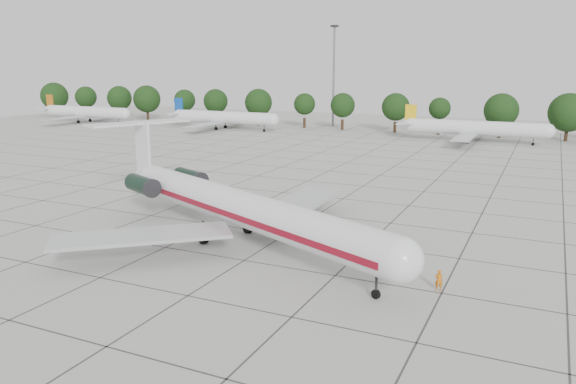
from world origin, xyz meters
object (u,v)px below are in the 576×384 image
at_px(ground_crew, 439,280).
at_px(floodlight_mast, 334,70).
at_px(bg_airliner_b, 223,118).
at_px(bg_airliner_c, 474,128).
at_px(bg_airliner_a, 86,112).
at_px(main_airliner, 229,204).

xyz_separation_m(ground_crew, floodlight_mast, (-45.67, 99.55, 13.51)).
relative_size(bg_airliner_b, bg_airliner_c, 1.00).
xyz_separation_m(bg_airliner_a, floodlight_mast, (64.88, 20.94, 11.37)).
height_order(bg_airliner_a, bg_airliner_c, same).
height_order(main_airliner, bg_airliner_b, main_airliner).
bearing_deg(floodlight_mast, bg_airliner_c, -24.59).
distance_m(bg_airliner_b, floodlight_mast, 31.02).
distance_m(ground_crew, floodlight_mast, 110.36).
xyz_separation_m(ground_crew, bg_airliner_a, (-110.55, 78.61, 2.13)).
bearing_deg(bg_airliner_a, floodlight_mast, 17.89).
relative_size(ground_crew, bg_airliner_c, 0.05).
bearing_deg(bg_airliner_a, bg_airliner_c, 2.11).
relative_size(main_airliner, floodlight_mast, 1.53).
xyz_separation_m(main_airliner, bg_airliner_b, (-47.84, 76.71, -0.48)).
relative_size(main_airliner, bg_airliner_a, 1.38).
xyz_separation_m(bg_airliner_b, bg_airliner_c, (59.35, 1.70, 0.00)).
height_order(bg_airliner_b, bg_airliner_c, same).
bearing_deg(floodlight_mast, main_airliner, -74.78).
bearing_deg(bg_airliner_c, bg_airliner_b, -178.36).
bearing_deg(bg_airliner_b, ground_crew, -50.08).
height_order(main_airliner, ground_crew, main_airliner).
relative_size(bg_airliner_c, floodlight_mast, 1.11).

